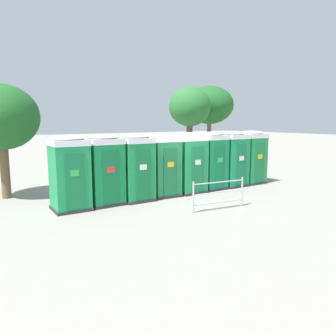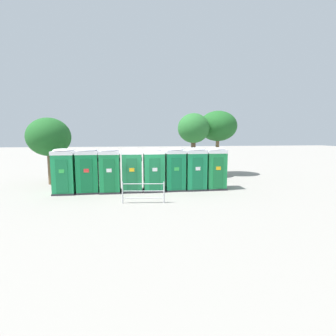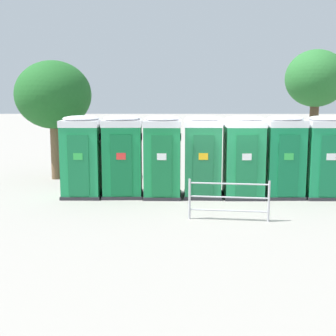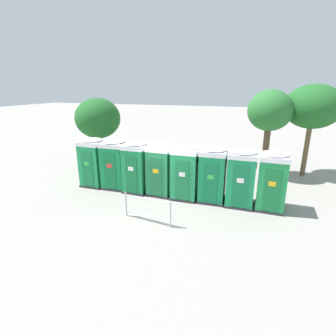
# 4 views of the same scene
# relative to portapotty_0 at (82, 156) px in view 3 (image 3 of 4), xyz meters

# --- Properties ---
(ground_plane) EXTENTS (120.00, 120.00, 0.00)m
(ground_plane) POSITION_rel_portapotty_0_xyz_m (4.38, 0.09, -1.28)
(ground_plane) COLOR gray
(portapotty_0) EXTENTS (1.22, 1.22, 2.54)m
(portapotty_0) POSITION_rel_portapotty_0_xyz_m (0.00, 0.00, 0.00)
(portapotty_0) COLOR #2D2D33
(portapotty_0) RESTS_ON ground
(portapotty_1) EXTENTS (1.27, 1.23, 2.54)m
(portapotty_1) POSITION_rel_portapotty_0_xyz_m (1.25, 0.05, -0.00)
(portapotty_1) COLOR #2D2D33
(portapotty_1) RESTS_ON ground
(portapotty_2) EXTENTS (1.19, 1.23, 2.54)m
(portapotty_2) POSITION_rel_portapotty_0_xyz_m (2.50, -0.04, 0.00)
(portapotty_2) COLOR #2D2D33
(portapotty_2) RESTS_ON ground
(portapotty_3) EXTENTS (1.21, 1.25, 2.54)m
(portapotty_3) POSITION_rel_portapotty_0_xyz_m (3.76, 0.02, 0.00)
(portapotty_3) COLOR #2D2D33
(portapotty_3) RESTS_ON ground
(portapotty_4) EXTENTS (1.23, 1.21, 2.54)m
(portapotty_4) POSITION_rel_portapotty_0_xyz_m (5.01, -0.06, -0.00)
(portapotty_4) COLOR #2D2D33
(portapotty_4) RESTS_ON ground
(portapotty_5) EXTENTS (1.19, 1.22, 2.54)m
(portapotty_5) POSITION_rel_portapotty_0_xyz_m (6.26, 0.01, 0.00)
(portapotty_5) COLOR #2D2D33
(portapotty_5) RESTS_ON ground
(portapotty_6) EXTENTS (1.21, 1.21, 2.54)m
(portapotty_6) POSITION_rel_portapotty_0_xyz_m (7.51, -0.04, -0.00)
(portapotty_6) COLOR #2D2D33
(portapotty_6) RESTS_ON ground
(street_tree_1) EXTENTS (2.42, 2.42, 4.93)m
(street_tree_1) POSITION_rel_portapotty_0_xyz_m (8.54, 4.58, 2.45)
(street_tree_1) COLOR brown
(street_tree_1) RESTS_ON ground
(street_tree_2) EXTENTS (2.80, 2.80, 4.41)m
(street_tree_2) POSITION_rel_portapotty_0_xyz_m (-1.59, 3.09, 1.85)
(street_tree_2) COLOR brown
(street_tree_2) RESTS_ON ground
(event_barrier) EXTENTS (2.04, 0.32, 1.05)m
(event_barrier) POSITION_rel_portapotty_0_xyz_m (4.23, -2.76, -0.72)
(event_barrier) COLOR #B7B7BC
(event_barrier) RESTS_ON ground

